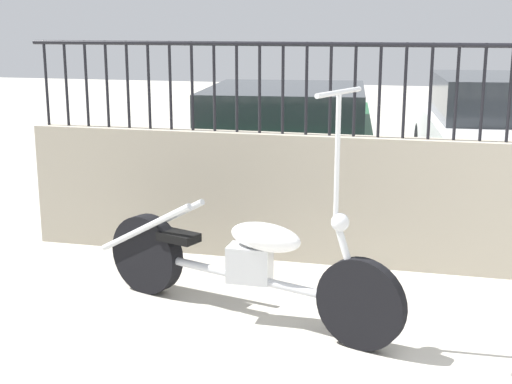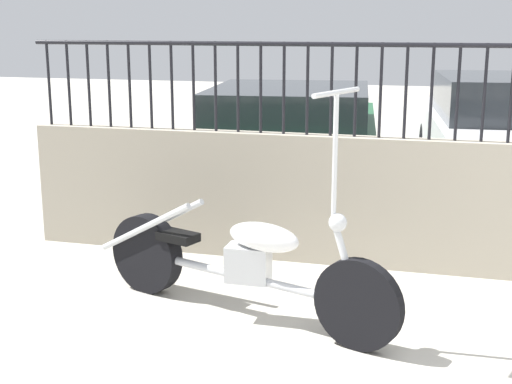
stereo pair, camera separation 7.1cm
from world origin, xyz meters
name	(u,v)px [view 2 (the right image)]	position (x,y,z in m)	size (l,w,h in m)	color
motorcycle_silver	(229,260)	(-1.97, 1.43, 0.37)	(2.25, 0.96, 1.54)	black
car_green	(291,138)	(-2.35, 5.02, 0.63)	(2.38, 4.50, 1.22)	black
car_white	(510,136)	(0.05, 5.38, 0.69)	(2.16, 4.09, 1.36)	black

